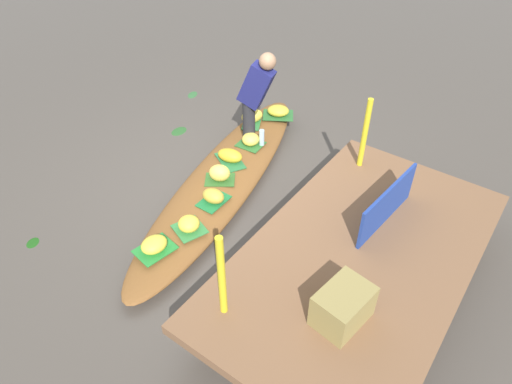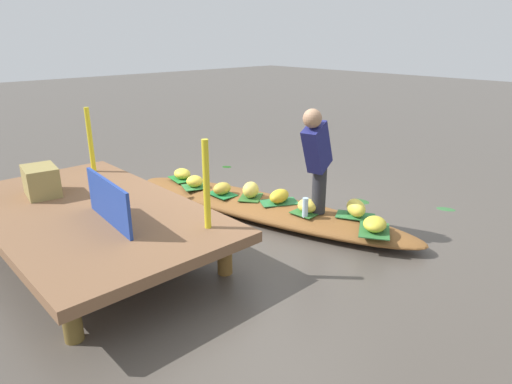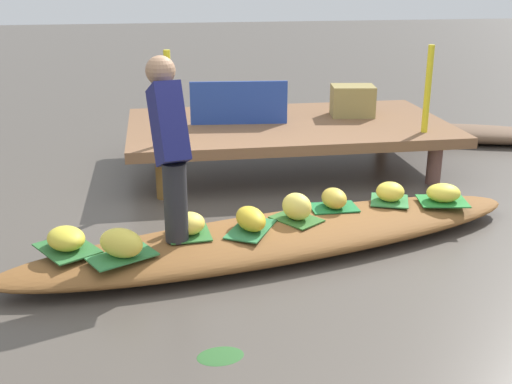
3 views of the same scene
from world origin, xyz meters
The scene contains 28 objects.
canal_water centered at (0.00, 0.00, 0.00)m, with size 40.00×40.00×0.00m, color #4C453D.
dock_platform centered at (0.48, 1.98, 0.42)m, with size 3.20×1.80×0.48m.
vendor_boat centered at (0.00, 0.00, 0.10)m, with size 4.02×0.81×0.20m, color brown.
leaf_mat_0 centered at (0.97, 0.33, 0.21)m, with size 0.31×0.29×0.01m, color #347F3E.
banana_bunch_0 centered at (0.97, 0.33, 0.28)m, with size 0.22×0.22×0.15m, color yellow.
leaf_mat_1 centered at (-1.47, -0.20, 0.21)m, with size 0.42×0.31×0.01m, color #2C6931.
banana_bunch_1 centered at (-1.47, -0.20, 0.28)m, with size 0.30×0.24×0.14m, color gold.
leaf_mat_2 centered at (-1.10, -0.39, 0.21)m, with size 0.42×0.24×0.01m, color #2E753B.
banana_bunch_2 centered at (-1.10, -0.39, 0.30)m, with size 0.30×0.18×0.19m, color #F0D74B.
leaf_mat_3 centered at (0.48, 0.25, 0.21)m, with size 0.36×0.24×0.01m, color #1E7437.
banana_bunch_3 centered at (0.48, 0.25, 0.28)m, with size 0.26×0.19×0.15m, color gold.
leaf_mat_4 centered at (-0.22, -0.07, 0.21)m, with size 0.44×0.25×0.01m, color #2A723C.
banana_bunch_4 centered at (-0.22, -0.07, 0.29)m, with size 0.32×0.19×0.16m, color gold.
leaf_mat_5 centered at (-0.66, -0.08, 0.21)m, with size 0.32×0.29×0.01m, color #2F6B2F.
banana_bunch_5 centered at (-0.66, -0.08, 0.29)m, with size 0.23×0.22×0.15m, color #F9D951.
leaf_mat_6 centered at (1.38, 0.25, 0.21)m, with size 0.37×0.29×0.01m, color #268132.
banana_bunch_6 centered at (1.38, 0.25, 0.28)m, with size 0.27×0.22×0.14m, color yellow.
leaf_mat_7 centered at (0.15, 0.06, 0.21)m, with size 0.34×0.26×0.01m, color #316628.
banana_bunch_7 centered at (0.15, 0.06, 0.31)m, with size 0.25×0.20×0.20m, color #F2D758.
vendor_person centered at (-0.76, -0.08, 0.90)m, with size 0.28×0.49×1.22m.
water_bottle centered at (-0.73, 0.04, 0.32)m, with size 0.07×0.07×0.22m, color silver.
market_banner centered at (-0.02, 1.98, 0.70)m, with size 0.96×0.03×0.43m, color #223D92.
railing_post_west centered at (-0.72, 1.38, 0.89)m, with size 0.06×0.06×0.82m, color yellow.
railing_post_east centered at (1.68, 1.38, 0.89)m, with size 0.06×0.06×0.82m, color yellow.
produce_crate centered at (1.20, 2.17, 0.64)m, with size 0.44×0.32×0.32m, color olive.
drifting_plant_0 centered at (-1.49, -1.87, 0.00)m, with size 0.23×0.14×0.01m, color #326635.
drifting_plant_1 centered at (1.95, -1.03, 0.00)m, with size 0.16×0.12×0.01m, color #1B5015.
drifting_plant_2 centered at (-0.57, -1.29, 0.00)m, with size 0.26×0.18×0.01m, color #2A5A28.
Camera 2 is at (-3.73, 3.60, 2.14)m, focal length 31.30 mm.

